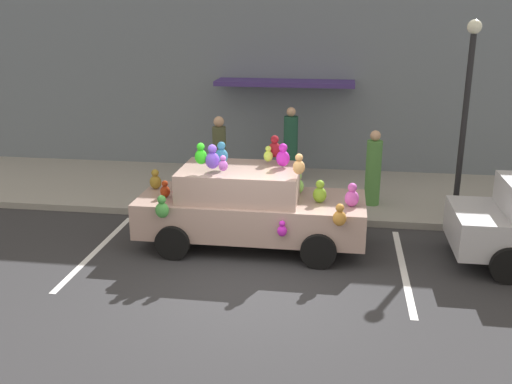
{
  "coord_description": "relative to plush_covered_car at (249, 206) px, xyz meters",
  "views": [
    {
      "loc": [
        1.42,
        -8.69,
        4.41
      ],
      "look_at": [
        -0.2,
        2.27,
        0.9
      ],
      "focal_mm": 40.85,
      "sensor_mm": 36.0,
      "label": 1
    }
  ],
  "objects": [
    {
      "name": "pedestrian_walking_past",
      "position": [
        2.44,
        2.44,
        0.13
      ],
      "size": [
        0.34,
        0.34,
        1.7
      ],
      "color": "#4C883F",
      "rests_on": "sidewalk"
    },
    {
      "name": "storefront_building",
      "position": [
        0.25,
        5.48,
        2.38
      ],
      "size": [
        24.0,
        1.25,
        6.4
      ],
      "color": "slate",
      "rests_on": "ground"
    },
    {
      "name": "street_lamp_post",
      "position": [
        4.15,
        1.83,
        1.81
      ],
      "size": [
        0.28,
        0.28,
        4.05
      ],
      "color": "black",
      "rests_on": "sidewalk"
    },
    {
      "name": "parking_stripe_front",
      "position": [
        2.88,
        -0.67,
        -0.81
      ],
      "size": [
        0.12,
        3.6,
        0.01
      ],
      "primitive_type": "cube",
      "color": "silver",
      "rests_on": "ground"
    },
    {
      "name": "sidewalk",
      "position": [
        0.26,
        3.33,
        -0.74
      ],
      "size": [
        24.0,
        4.0,
        0.15
      ],
      "primitive_type": "cube",
      "color": "gray",
      "rests_on": "ground"
    },
    {
      "name": "pedestrian_near_shopfront",
      "position": [
        0.41,
        4.23,
        0.21
      ],
      "size": [
        0.36,
        0.36,
        1.87
      ],
      "color": "#1F4E3B",
      "rests_on": "sidewalk"
    },
    {
      "name": "parking_stripe_rear",
      "position": [
        -2.83,
        -0.67,
        -0.81
      ],
      "size": [
        0.12,
        3.6,
        0.01
      ],
      "primitive_type": "cube",
      "color": "silver",
      "rests_on": "ground"
    },
    {
      "name": "plush_covered_car",
      "position": [
        0.0,
        0.0,
        0.0
      ],
      "size": [
        4.28,
        1.95,
        2.11
      ],
      "color": "tan",
      "rests_on": "ground"
    },
    {
      "name": "teddy_bear_on_sidewalk",
      "position": [
        -1.91,
        2.04,
        -0.36
      ],
      "size": [
        0.35,
        0.29,
        0.66
      ],
      "color": "#9E723D",
      "rests_on": "sidewalk"
    },
    {
      "name": "pedestrian_by_lamp",
      "position": [
        -1.19,
        2.96,
        0.2
      ],
      "size": [
        0.33,
        0.33,
        1.82
      ],
      "color": "#4D5134",
      "rests_on": "sidewalk"
    },
    {
      "name": "ground_plane",
      "position": [
        0.26,
        -1.67,
        -0.81
      ],
      "size": [
        60.0,
        60.0,
        0.0
      ],
      "primitive_type": "plane",
      "color": "#2D2D30"
    }
  ]
}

